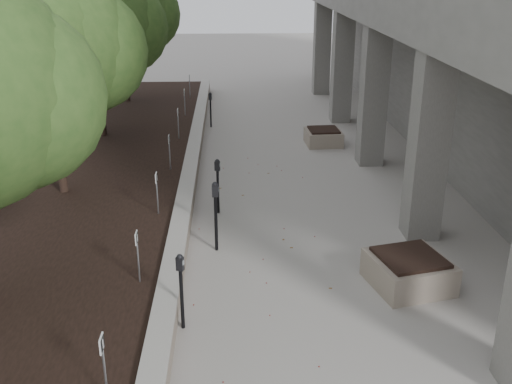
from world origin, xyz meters
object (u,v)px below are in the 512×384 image
object	(u,v)px
planter_front	(409,271)
parking_meter_4	(218,186)
crabapple_tree_4	(96,49)
parking_meter_2	(181,292)
crabapple_tree_3	(50,80)
crabapple_tree_5	(123,31)
parking_meter_5	(211,110)
planter_back	(323,137)
parking_meter_3	(216,217)

from	to	relation	value
planter_front	parking_meter_4	bearing A→B (deg)	134.98
crabapple_tree_4	parking_meter_2	size ratio (longest dim) A/B	4.01
planter_front	crabapple_tree_3	bearing A→B (deg)	150.45
crabapple_tree_5	parking_meter_5	size ratio (longest dim) A/B	4.26
crabapple_tree_3	planter_back	distance (m)	9.15
planter_front	crabapple_tree_5	bearing A→B (deg)	117.39
crabapple_tree_5	parking_meter_4	xyz separation A→B (m)	(3.76, -10.58, -2.44)
crabapple_tree_3	planter_back	size ratio (longest dim) A/B	4.84
parking_meter_3	parking_meter_5	distance (m)	9.86
crabapple_tree_3	parking_meter_4	world-z (taller)	crabapple_tree_3
crabapple_tree_5	parking_meter_3	size ratio (longest dim) A/B	3.58
crabapple_tree_4	parking_meter_4	xyz separation A→B (m)	(3.76, -5.58, -2.44)
crabapple_tree_4	parking_meter_5	world-z (taller)	crabapple_tree_4
planter_front	planter_back	xyz separation A→B (m)	(-0.21, 9.13, -0.05)
parking_meter_4	parking_meter_3	bearing A→B (deg)	-71.92
parking_meter_3	parking_meter_5	xyz separation A→B (m)	(-0.37, 9.85, -0.12)
crabapple_tree_4	planter_front	world-z (taller)	crabapple_tree_4
crabapple_tree_3	parking_meter_2	world-z (taller)	crabapple_tree_3
parking_meter_5	crabapple_tree_4	bearing A→B (deg)	-134.58
parking_meter_3	parking_meter_2	bearing A→B (deg)	-100.96
crabapple_tree_4	crabapple_tree_5	bearing A→B (deg)	90.00
crabapple_tree_4	planter_front	bearing A→B (deg)	-51.31
crabapple_tree_5	planter_front	distance (m)	16.19
crabapple_tree_3	crabapple_tree_4	xyz separation A→B (m)	(0.00, 5.00, 0.00)
crabapple_tree_4	planter_front	size ratio (longest dim) A/B	4.10
crabapple_tree_4	planter_front	xyz separation A→B (m)	(7.33, -9.16, -2.81)
crabapple_tree_3	crabapple_tree_5	xyz separation A→B (m)	(0.00, 10.00, 0.00)
parking_meter_2	parking_meter_5	size ratio (longest dim) A/B	1.06
parking_meter_4	crabapple_tree_3	bearing A→B (deg)	-170.45
crabapple_tree_3	planter_back	bearing A→B (deg)	34.89
crabapple_tree_3	crabapple_tree_4	distance (m)	5.00
crabapple_tree_4	planter_back	distance (m)	7.68
parking_meter_3	parking_meter_5	size ratio (longest dim) A/B	1.19
parking_meter_4	planter_back	xyz separation A→B (m)	(3.36, 5.55, -0.42)
crabapple_tree_5	planter_front	bearing A→B (deg)	-62.61
parking_meter_4	parking_meter_5	size ratio (longest dim) A/B	1.06
crabapple_tree_4	crabapple_tree_3	bearing A→B (deg)	-90.00
crabapple_tree_3	crabapple_tree_4	world-z (taller)	same
planter_front	planter_back	world-z (taller)	planter_front
parking_meter_3	parking_meter_4	size ratio (longest dim) A/B	1.12
planter_front	planter_back	size ratio (longest dim) A/B	1.18
crabapple_tree_3	parking_meter_4	distance (m)	4.52
parking_meter_3	parking_meter_4	xyz separation A→B (m)	(0.01, 1.96, -0.08)
planter_back	parking_meter_3	bearing A→B (deg)	-114.18
parking_meter_2	parking_meter_3	bearing A→B (deg)	101.05
crabapple_tree_4	parking_meter_5	xyz separation A→B (m)	(3.38, 2.31, -2.48)
parking_meter_3	crabapple_tree_5	bearing A→B (deg)	105.85
parking_meter_5	planter_front	bearing A→B (deg)	-59.87
crabapple_tree_3	crabapple_tree_5	world-z (taller)	same
crabapple_tree_5	parking_meter_4	size ratio (longest dim) A/B	4.01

